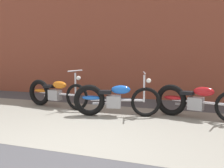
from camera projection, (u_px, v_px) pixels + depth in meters
The scene contains 6 objects.
ground_plane at pixel (64, 153), 3.72m from camera, with size 80.00×80.00×0.00m, color #47474C.
sidewalk_slab at pixel (107, 123), 5.35m from camera, with size 36.00×3.50×0.01m, color gray.
brick_building_wall at pixel (145, 26), 8.32m from camera, with size 36.00×0.50×4.68m, color brown.
motorcycle_orange at pixel (53, 93), 6.98m from camera, with size 2.00×0.66×1.03m.
motorcycle_blue at pixel (110, 99), 5.93m from camera, with size 1.96×0.78×1.03m.
motorcycle_red at pixel (192, 101), 5.73m from camera, with size 1.98×0.73×1.03m.
Camera 1 is at (1.87, -3.14, 1.40)m, focal length 41.37 mm.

